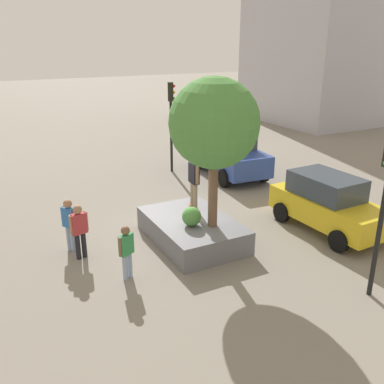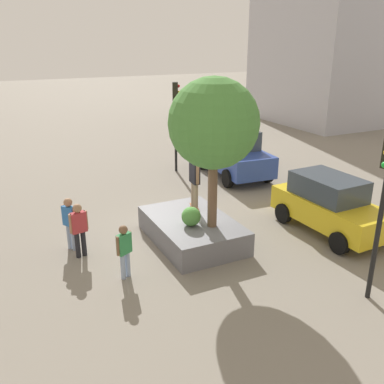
{
  "view_description": "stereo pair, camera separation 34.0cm",
  "coord_description": "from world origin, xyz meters",
  "px_view_note": "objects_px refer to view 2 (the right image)",
  "views": [
    {
      "loc": [
        11.38,
        -5.56,
        6.07
      ],
      "look_at": [
        0.58,
        0.12,
        1.65
      ],
      "focal_mm": 39.79,
      "sensor_mm": 36.0,
      "label": 1
    },
    {
      "loc": [
        11.54,
        -5.25,
        6.07
      ],
      "look_at": [
        0.58,
        0.12,
        1.65
      ],
      "focal_mm": 39.79,
      "sensor_mm": 36.0,
      "label": 2
    }
  ],
  "objects_px": {
    "passerby_with_bag": "(124,248)",
    "skateboarder": "(195,177)",
    "pedestrian_crossing": "(79,227)",
    "traffic_light_median": "(176,111)",
    "bystander_watching": "(70,220)",
    "taxi_cab": "(329,204)",
    "plaza_tree": "(214,124)",
    "sedan_parked": "(232,152)",
    "planter_ledge": "(192,230)",
    "skateboard": "(195,207)"
  },
  "relations": [
    {
      "from": "skateboard",
      "to": "bystander_watching",
      "type": "relative_size",
      "value": 0.5
    },
    {
      "from": "planter_ledge",
      "to": "pedestrian_crossing",
      "type": "relative_size",
      "value": 2.12
    },
    {
      "from": "traffic_light_median",
      "to": "bystander_watching",
      "type": "bearing_deg",
      "value": -45.69
    },
    {
      "from": "pedestrian_crossing",
      "to": "plaza_tree",
      "type": "bearing_deg",
      "value": 71.67
    },
    {
      "from": "planter_ledge",
      "to": "sedan_parked",
      "type": "height_order",
      "value": "sedan_parked"
    },
    {
      "from": "planter_ledge",
      "to": "traffic_light_median",
      "type": "height_order",
      "value": "traffic_light_median"
    },
    {
      "from": "sedan_parked",
      "to": "taxi_cab",
      "type": "relative_size",
      "value": 1.18
    },
    {
      "from": "planter_ledge",
      "to": "skateboarder",
      "type": "height_order",
      "value": "skateboarder"
    },
    {
      "from": "taxi_cab",
      "to": "skateboarder",
      "type": "bearing_deg",
      "value": -117.19
    },
    {
      "from": "skateboard",
      "to": "passerby_with_bag",
      "type": "relative_size",
      "value": 0.54
    },
    {
      "from": "passerby_with_bag",
      "to": "planter_ledge",
      "type": "bearing_deg",
      "value": 114.92
    },
    {
      "from": "plaza_tree",
      "to": "sedan_parked",
      "type": "distance_m",
      "value": 8.06
    },
    {
      "from": "sedan_parked",
      "to": "pedestrian_crossing",
      "type": "xyz_separation_m",
      "value": [
        4.93,
        -8.14,
        -0.15
      ]
    },
    {
      "from": "pedestrian_crossing",
      "to": "taxi_cab",
      "type": "bearing_deg",
      "value": 76.74
    },
    {
      "from": "taxi_cab",
      "to": "traffic_light_median",
      "type": "relative_size",
      "value": 0.97
    },
    {
      "from": "planter_ledge",
      "to": "skateboarder",
      "type": "bearing_deg",
      "value": 148.04
    },
    {
      "from": "sedan_parked",
      "to": "taxi_cab",
      "type": "height_order",
      "value": "sedan_parked"
    },
    {
      "from": "skateboarder",
      "to": "sedan_parked",
      "type": "height_order",
      "value": "skateboarder"
    },
    {
      "from": "plaza_tree",
      "to": "pedestrian_crossing",
      "type": "bearing_deg",
      "value": -108.33
    },
    {
      "from": "skateboard",
      "to": "taxi_cab",
      "type": "height_order",
      "value": "taxi_cab"
    },
    {
      "from": "plaza_tree",
      "to": "planter_ledge",
      "type": "bearing_deg",
      "value": -155.99
    },
    {
      "from": "plaza_tree",
      "to": "traffic_light_median",
      "type": "relative_size",
      "value": 1.04
    },
    {
      "from": "bystander_watching",
      "to": "planter_ledge",
      "type": "bearing_deg",
      "value": 72.8
    },
    {
      "from": "skateboarder",
      "to": "traffic_light_median",
      "type": "height_order",
      "value": "traffic_light_median"
    },
    {
      "from": "planter_ledge",
      "to": "skateboard",
      "type": "relative_size",
      "value": 4.26
    },
    {
      "from": "bystander_watching",
      "to": "pedestrian_crossing",
      "type": "height_order",
      "value": "bystander_watching"
    },
    {
      "from": "sedan_parked",
      "to": "passerby_with_bag",
      "type": "distance_m",
      "value": 9.89
    },
    {
      "from": "plaza_tree",
      "to": "sedan_parked",
      "type": "xyz_separation_m",
      "value": [
        -6.15,
        4.44,
        -2.73
      ]
    },
    {
      "from": "bystander_watching",
      "to": "sedan_parked",
      "type": "bearing_deg",
      "value": 117.66
    },
    {
      "from": "plaza_tree",
      "to": "bystander_watching",
      "type": "distance_m",
      "value": 5.13
    },
    {
      "from": "pedestrian_crossing",
      "to": "bystander_watching",
      "type": "bearing_deg",
      "value": -165.74
    },
    {
      "from": "bystander_watching",
      "to": "pedestrian_crossing",
      "type": "xyz_separation_m",
      "value": [
        0.58,
        0.15,
        -0.0
      ]
    },
    {
      "from": "taxi_cab",
      "to": "traffic_light_median",
      "type": "bearing_deg",
      "value": -168.46
    },
    {
      "from": "passerby_with_bag",
      "to": "skateboarder",
      "type": "bearing_deg",
      "value": 122.24
    },
    {
      "from": "skateboarder",
      "to": "bystander_watching",
      "type": "relative_size",
      "value": 1.07
    },
    {
      "from": "skateboarder",
      "to": "taxi_cab",
      "type": "height_order",
      "value": "skateboarder"
    },
    {
      "from": "sedan_parked",
      "to": "pedestrian_crossing",
      "type": "height_order",
      "value": "sedan_parked"
    },
    {
      "from": "plaza_tree",
      "to": "pedestrian_crossing",
      "type": "height_order",
      "value": "plaza_tree"
    },
    {
      "from": "plaza_tree",
      "to": "skateboard",
      "type": "distance_m",
      "value": 3.35
    },
    {
      "from": "planter_ledge",
      "to": "traffic_light_median",
      "type": "relative_size",
      "value": 0.84
    },
    {
      "from": "skateboard",
      "to": "sedan_parked",
      "type": "xyz_separation_m",
      "value": [
        -4.73,
        4.32,
        0.3
      ]
    },
    {
      "from": "skateboarder",
      "to": "pedestrian_crossing",
      "type": "bearing_deg",
      "value": -87.11
    },
    {
      "from": "skateboarder",
      "to": "taxi_cab",
      "type": "relative_size",
      "value": 0.44
    },
    {
      "from": "sedan_parked",
      "to": "bystander_watching",
      "type": "distance_m",
      "value": 9.36
    },
    {
      "from": "sedan_parked",
      "to": "skateboard",
      "type": "bearing_deg",
      "value": -42.38
    },
    {
      "from": "planter_ledge",
      "to": "skateboard",
      "type": "bearing_deg",
      "value": 148.04
    },
    {
      "from": "planter_ledge",
      "to": "sedan_parked",
      "type": "bearing_deg",
      "value": 138.81
    },
    {
      "from": "plaza_tree",
      "to": "passerby_with_bag",
      "type": "bearing_deg",
      "value": -80.6
    },
    {
      "from": "skateboarder",
      "to": "pedestrian_crossing",
      "type": "distance_m",
      "value": 3.93
    },
    {
      "from": "skateboard",
      "to": "skateboarder",
      "type": "height_order",
      "value": "skateboarder"
    }
  ]
}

